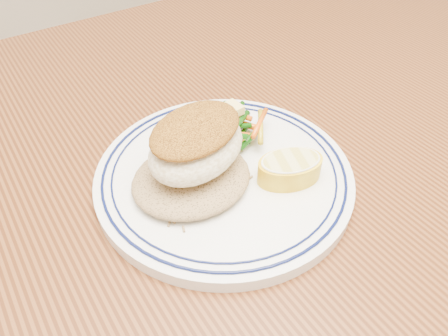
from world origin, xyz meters
The scene contains 7 objects.
dining_table centered at (0.00, 0.00, 0.65)m, with size 1.50×0.90×0.75m.
plate centered at (0.04, -0.05, 0.76)m, with size 0.28×0.28×0.02m.
rice_pilaf centered at (0.00, -0.04, 0.78)m, with size 0.13×0.11×0.02m, color olive.
fish_fillet centered at (0.01, -0.04, 0.81)m, with size 0.14×0.12×0.06m.
vegetable_pile centered at (0.08, 0.00, 0.78)m, with size 0.10×0.09×0.03m.
butter_pat centered at (0.08, 0.01, 0.80)m, with size 0.03×0.02×0.01m, color #FFE37C.
lemon_wedge centered at (0.09, -0.09, 0.78)m, with size 0.08×0.08×0.03m.
Camera 1 is at (-0.15, -0.34, 1.09)m, focal length 35.00 mm.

